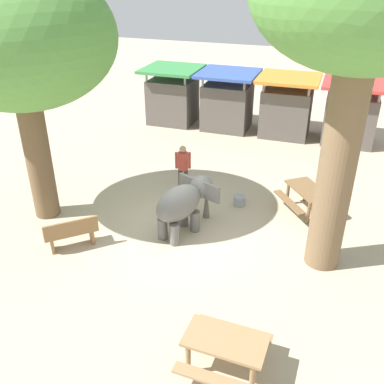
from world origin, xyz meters
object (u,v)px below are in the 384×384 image
at_px(market_stall_red, 350,116).
at_px(feed_bucket, 239,201).
at_px(market_stall_orange, 286,109).
at_px(shade_tree_main, 16,39).
at_px(person_handler, 183,165).
at_px(shade_tree_secondary, 367,0).
at_px(market_stall_green, 173,98).
at_px(wooden_bench, 71,233).
at_px(elephant, 184,202).
at_px(picnic_table_far, 225,347).
at_px(picnic_table_near, 308,195).
at_px(market_stall_blue, 227,103).

height_order(market_stall_red, feed_bucket, market_stall_red).
bearing_deg(market_stall_orange, market_stall_red, 0.00).
distance_m(market_stall_orange, feed_bucket, 6.77).
bearing_deg(market_stall_orange, shade_tree_main, -122.45).
height_order(person_handler, shade_tree_secondary, shade_tree_secondary).
bearing_deg(feed_bucket, market_stall_green, 125.70).
bearing_deg(feed_bucket, market_stall_red, 65.85).
distance_m(shade_tree_main, market_stall_green, 9.87).
distance_m(person_handler, wooden_bench, 4.30).
bearing_deg(person_handler, market_stall_red, 124.74).
xyz_separation_m(person_handler, shade_tree_secondary, (4.61, -2.39, 5.18)).
relative_size(elephant, market_stall_green, 0.84).
distance_m(elephant, market_stall_orange, 8.74).
distance_m(shade_tree_main, picnic_table_far, 8.75).
xyz_separation_m(wooden_bench, market_stall_green, (-1.14, 10.32, 0.67)).
distance_m(shade_tree_secondary, market_stall_green, 12.55).
bearing_deg(market_stall_orange, wooden_bench, -111.47).
height_order(picnic_table_near, feed_bucket, picnic_table_near).
relative_size(picnic_table_far, feed_bucket, 4.32).
distance_m(elephant, market_stall_red, 9.55).
bearing_deg(wooden_bench, feed_bucket, 1.76).
bearing_deg(person_handler, shade_tree_main, -69.45).
xyz_separation_m(shade_tree_secondary, market_stall_red, (0.35, 8.79, -4.99)).
height_order(shade_tree_secondary, market_stall_orange, shade_tree_secondary).
height_order(shade_tree_secondary, market_stall_green, shade_tree_secondary).
distance_m(wooden_bench, market_stall_orange, 11.11).
bearing_deg(picnic_table_near, wooden_bench, -92.85).
relative_size(picnic_table_far, market_stall_blue, 0.62).
height_order(market_stall_blue, market_stall_red, same).
bearing_deg(market_stall_red, market_stall_blue, 180.00).
bearing_deg(market_stall_red, shade_tree_secondary, -92.27).
bearing_deg(market_stall_green, picnic_table_near, -43.15).
bearing_deg(picnic_table_far, shade_tree_main, 152.42).
xyz_separation_m(elephant, wooden_bench, (-2.54, -1.71, -0.47)).
height_order(shade_tree_main, picnic_table_near, shade_tree_main).
xyz_separation_m(market_stall_blue, feed_bucket, (2.20, -6.68, -0.98)).
bearing_deg(feed_bucket, picnic_table_near, 8.26).
height_order(wooden_bench, picnic_table_far, wooden_bench).
relative_size(person_handler, shade_tree_main, 0.23).
bearing_deg(wooden_bench, picnic_table_near, -8.36).
xyz_separation_m(shade_tree_main, picnic_table_far, (6.54, -3.74, -4.46)).
bearing_deg(market_stall_red, picnic_table_near, -98.72).
xyz_separation_m(shade_tree_secondary, picnic_table_far, (-1.47, -4.00, -5.54)).
distance_m(person_handler, market_stall_blue, 6.40).
distance_m(picnic_table_near, market_stall_red, 6.49).
bearing_deg(market_stall_green, wooden_bench, -83.69).
bearing_deg(wooden_bench, shade_tree_main, 100.01).
distance_m(elephant, picnic_table_far, 4.79).
relative_size(shade_tree_secondary, market_stall_red, 3.16).
distance_m(market_stall_blue, market_stall_red, 5.20).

